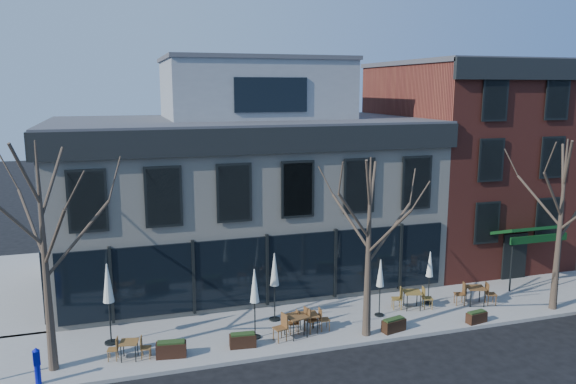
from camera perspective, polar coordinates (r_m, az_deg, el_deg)
name	(u,v)px	position (r m, az deg, el deg)	size (l,w,h in m)	color
ground	(267,310)	(25.47, -2.16, -11.90)	(120.00, 120.00, 0.00)	black
sidewalk_front	(354,318)	(24.58, 6.71, -12.64)	(33.50, 4.70, 0.15)	gray
sidewalk_side	(11,290)	(30.75, -26.30, -8.87)	(4.50, 12.00, 0.15)	gray
corner_building	(242,187)	(28.92, -4.71, 0.55)	(18.39, 10.39, 11.10)	beige
red_brick_building	(461,160)	(33.91, 17.17, 3.15)	(8.20, 11.78, 11.18)	maroon
tree_corner	(45,255)	(20.43, -23.46, -5.90)	(3.93, 3.98, 7.92)	#382B21
tree_mid	(369,245)	(21.75, 8.22, -5.39)	(3.50, 3.55, 7.04)	#382B21
tree_right	(561,223)	(26.74, 25.95, -2.85)	(3.72, 3.77, 7.48)	#382B21
call_box	(37,365)	(20.82, -24.14, -15.73)	(0.25, 0.25, 1.28)	#0D13A9
cafe_set_0	(129,348)	(21.55, -15.82, -15.01)	(1.60, 0.73, 0.82)	brown
cafe_set_2	(296,323)	(22.45, 0.81, -13.20)	(2.03, 1.01, 1.04)	brown
cafe_set_3	(309,321)	(22.86, 2.14, -12.93)	(1.75, 0.73, 0.91)	brown
cafe_set_4	(412,298)	(25.63, 12.51, -10.46)	(1.88, 0.92, 0.96)	brown
cafe_set_5	(475,294)	(26.84, 18.50, -9.76)	(1.94, 1.00, 1.00)	brown
umbrella_0	(108,288)	(22.28, -17.82, -9.23)	(0.51, 0.51, 3.16)	black
umbrella_1	(255,290)	(21.83, -3.42, -9.88)	(0.45, 0.45, 2.78)	black
umbrella_2	(275,273)	(23.37, -1.38, -8.24)	(0.46, 0.46, 2.90)	black
umbrella_3	(380,276)	(24.21, 9.36, -8.44)	(0.40, 0.40, 2.49)	black
umbrella_4	(430,267)	(25.98, 14.21, -7.40)	(0.39, 0.39, 2.42)	black
planter_0	(171,349)	(21.42, -11.78, -15.35)	(1.12, 0.57, 0.60)	black
planter_1	(243,340)	(21.78, -4.62, -14.77)	(1.02, 0.49, 0.55)	black
planter_2	(394,325)	(23.35, 10.69, -13.12)	(1.04, 0.60, 0.55)	black
planter_3	(477,317)	(25.01, 18.61, -11.94)	(0.93, 0.49, 0.50)	black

